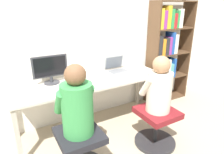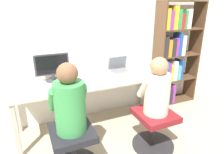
{
  "view_description": "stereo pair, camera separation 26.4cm",
  "coord_description": "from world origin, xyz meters",
  "views": [
    {
      "loc": [
        -1.03,
        -2.02,
        1.7
      ],
      "look_at": [
        0.21,
        0.13,
        0.8
      ],
      "focal_mm": 32.0,
      "sensor_mm": 36.0,
      "label": 1
    },
    {
      "loc": [
        -0.79,
        -2.14,
        1.7
      ],
      "look_at": [
        0.21,
        0.13,
        0.8
      ],
      "focal_mm": 32.0,
      "sensor_mm": 36.0,
      "label": 2
    }
  ],
  "objects": [
    {
      "name": "desk",
      "position": [
        0.0,
        0.32,
        0.66
      ],
      "size": [
        2.1,
        0.63,
        0.73
      ],
      "color": "beige",
      "rests_on": "ground_plane"
    },
    {
      "name": "bookshelf",
      "position": [
        1.49,
        0.47,
        0.9
      ],
      "size": [
        0.82,
        0.29,
        1.77
      ],
      "color": "#513823",
      "rests_on": "ground_plane"
    },
    {
      "name": "laptop",
      "position": [
        0.5,
        0.48,
        0.78
      ],
      "size": [
        0.32,
        0.27,
        0.23
      ],
      "color": "gray",
      "rests_on": "desk"
    },
    {
      "name": "office_chair_right",
      "position": [
        0.54,
        -0.43,
        0.27
      ],
      "size": [
        0.53,
        0.53,
        0.48
      ],
      "color": "#262628",
      "rests_on": "ground_plane"
    },
    {
      "name": "desktop_monitor",
      "position": [
        -0.5,
        0.5,
        0.92
      ],
      "size": [
        0.45,
        0.2,
        0.37
      ],
      "color": "#333338",
      "rests_on": "desk"
    },
    {
      "name": "keyboard",
      "position": [
        -0.5,
        0.13,
        0.74
      ],
      "size": [
        0.4,
        0.15,
        0.03
      ],
      "color": "#B2B2B7",
      "rests_on": "desk"
    },
    {
      "name": "office_chair_left",
      "position": [
        -0.47,
        -0.37,
        0.27
      ],
      "size": [
        0.53,
        0.53,
        0.48
      ],
      "color": "#262628",
      "rests_on": "ground_plane"
    },
    {
      "name": "person_at_monitor",
      "position": [
        -0.47,
        -0.37,
        0.8
      ],
      "size": [
        0.38,
        0.34,
        0.72
      ],
      "color": "#388C47",
      "rests_on": "office_chair_left"
    },
    {
      "name": "wall_back",
      "position": [
        0.0,
        0.7,
        1.3
      ],
      "size": [
        10.0,
        0.05,
        2.6
      ],
      "color": "white",
      "rests_on": "ground_plane"
    },
    {
      "name": "computer_mouse_by_keyboard",
      "position": [
        -0.22,
        0.12,
        0.75
      ],
      "size": [
        0.06,
        0.1,
        0.03
      ],
      "color": "silver",
      "rests_on": "desk"
    },
    {
      "name": "ground_plane",
      "position": [
        0.0,
        0.0,
        0.0
      ],
      "size": [
        14.0,
        14.0,
        0.0
      ],
      "primitive_type": "plane",
      "color": "tan"
    },
    {
      "name": "person_at_laptop",
      "position": [
        0.54,
        -0.42,
        0.79
      ],
      "size": [
        0.36,
        0.32,
        0.68
      ],
      "color": "beige",
      "rests_on": "office_chair_right"
    }
  ]
}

